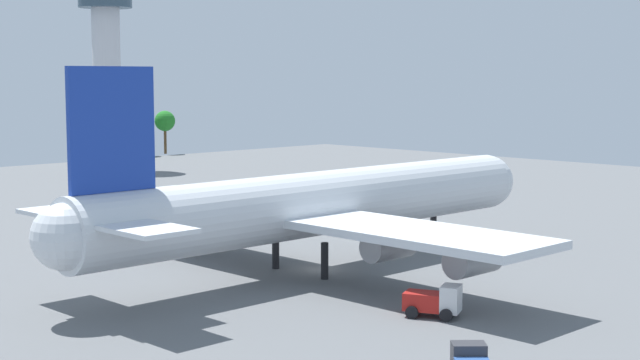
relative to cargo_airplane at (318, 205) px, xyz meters
The scene contains 5 objects.
ground_plane 6.35m from the cargo_airplane, ahead, with size 239.04×239.04×0.00m, color slate.
cargo_airplane is the anchor object (origin of this frame).
catering_truck 20.64m from the cargo_airplane, 107.69° to the right, with size 3.81×4.75×2.58m.
safety_cone_nose 27.83m from the cargo_airplane, ahead, with size 0.52×0.52×0.74m, color orange.
control_tower 110.15m from the cargo_airplane, 68.47° to the left, with size 10.57×10.57×36.22m.
Camera 1 is at (-62.55, -63.68, 18.54)m, focal length 52.90 mm.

